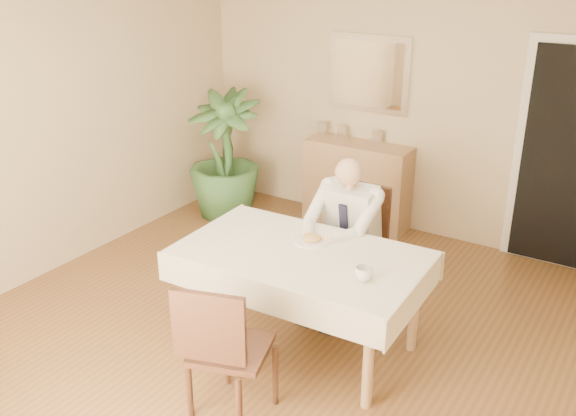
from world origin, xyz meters
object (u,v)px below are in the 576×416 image
Objects in this scene: dining_table at (301,263)px; seated_man at (341,230)px; chair_near at (222,345)px; chair_far at (357,235)px; potted_palm at (225,155)px; sideboard at (357,184)px; coffee_mug at (364,274)px.

dining_table is 1.41× the size of seated_man.
chair_near is at bearing -90.55° from dining_table.
seated_man reaches higher than chair_far.
potted_palm reaches higher than chair_far.
seated_man reaches higher than sideboard.
coffee_mug reaches higher than dining_table.
chair_far is 1.19m from coffee_mug.
chair_far reaches higher than sideboard.
dining_table is 0.59m from seated_man.
coffee_mug is at bearing 39.23° from chair_near.
potted_palm is at bearing 144.59° from coffee_mug.
chair_far is 2.08m from potted_palm.
seated_man is 0.92× the size of potted_palm.
seated_man is 0.92m from coffee_mug.
sideboard reaches higher than coffee_mug.
dining_table is at bearing 73.80° from chair_near.
seated_man is 2.20m from potted_palm.
dining_table is 2.53m from potted_palm.
potted_palm is (-1.94, 0.75, 0.14)m from chair_far.
sideboard is (-0.68, 3.13, -0.09)m from chair_near.
chair_far is at bearing -21.06° from potted_palm.
chair_far is 1.47m from sideboard.
sideboard is at bearing 112.32° from seated_man.
coffee_mug is 0.11× the size of sideboard.
potted_palm is (-1.94, 1.63, 0.01)m from dining_table.
potted_palm is at bearing 160.68° from chair_far.
potted_palm reaches higher than sideboard.
chair_near is 0.86× the size of sideboard.
dining_table is 0.90m from chair_far.
dining_table is at bearing -88.27° from chair_far.
dining_table is 1.84× the size of chair_far.
chair_near reaches higher than sideboard.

